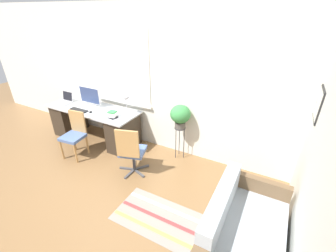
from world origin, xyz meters
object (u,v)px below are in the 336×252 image
at_px(monitor, 90,96).
at_px(desk_lamp, 126,100).
at_px(keyboard, 79,110).
at_px(desk_chair_wooden, 75,134).
at_px(laptop, 65,100).
at_px(mouse, 91,112).
at_px(couch_loveseat, 241,235).
at_px(potted_plant, 180,115).
at_px(office_chair_swivel, 131,151).
at_px(book_stack, 112,115).
at_px(plant_stand, 180,132).

relative_size(monitor, desk_lamp, 1.34).
relative_size(keyboard, desk_chair_wooden, 0.48).
bearing_deg(laptop, mouse, -9.53).
relative_size(desk_lamp, couch_loveseat, 0.29).
distance_m(desk_chair_wooden, potted_plant, 2.04).
bearing_deg(desk_lamp, office_chair_swivel, -50.05).
height_order(desk_lamp, couch_loveseat, desk_lamp).
distance_m(monitor, mouse, 0.43).
bearing_deg(book_stack, mouse, -175.20).
bearing_deg(book_stack, office_chair_swivel, -31.18).
xyz_separation_m(mouse, book_stack, (0.52, 0.04, 0.04)).
xyz_separation_m(keyboard, office_chair_swivel, (1.57, -0.38, -0.27)).
distance_m(plant_stand, potted_plant, 0.35).
relative_size(plant_stand, potted_plant, 1.49).
bearing_deg(laptop, office_chair_swivel, -14.52).
xyz_separation_m(book_stack, desk_chair_wooden, (-0.54, -0.49, -0.31)).
xyz_separation_m(keyboard, potted_plant, (2.07, 0.46, 0.15)).
bearing_deg(desk_lamp, desk_chair_wooden, -133.74).
bearing_deg(monitor, keyboard, -96.90).
relative_size(office_chair_swivel, couch_loveseat, 0.67).
bearing_deg(office_chair_swivel, desk_chair_wooden, -15.87).
bearing_deg(desk_chair_wooden, mouse, 80.65).
xyz_separation_m(couch_loveseat, potted_plant, (-1.46, 1.43, 0.60)).
height_order(monitor, book_stack, monitor).
bearing_deg(desk_chair_wooden, keyboard, 117.02).
bearing_deg(couch_loveseat, desk_chair_wooden, 80.29).
xyz_separation_m(book_stack, plant_stand, (1.25, 0.39, -0.25)).
height_order(book_stack, office_chair_swivel, office_chair_swivel).
bearing_deg(couch_loveseat, desk_lamp, 63.01).
distance_m(desk_lamp, couch_loveseat, 2.94).
bearing_deg(laptop, plant_stand, 5.94).
distance_m(monitor, book_stack, 0.83).
distance_m(mouse, couch_loveseat, 3.41).
height_order(book_stack, desk_chair_wooden, desk_chair_wooden).
xyz_separation_m(plant_stand, potted_plant, (0.00, 0.00, 0.35)).
distance_m(monitor, potted_plant, 2.04).
height_order(desk_chair_wooden, couch_loveseat, desk_chair_wooden).
relative_size(desk_chair_wooden, potted_plant, 2.04).
distance_m(laptop, potted_plant, 2.69).
relative_size(desk_chair_wooden, couch_loveseat, 0.64).
relative_size(laptop, office_chair_swivel, 0.33).
bearing_deg(desk_chair_wooden, book_stack, 35.72).
height_order(mouse, couch_loveseat, couch_loveseat).
bearing_deg(keyboard, desk_chair_wooden, -56.50).
bearing_deg(potted_plant, laptop, -174.06).
relative_size(keyboard, plant_stand, 0.66).
bearing_deg(plant_stand, laptop, -174.06).
bearing_deg(desk_lamp, book_stack, -123.71).
relative_size(laptop, monitor, 0.57).
relative_size(laptop, couch_loveseat, 0.22).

